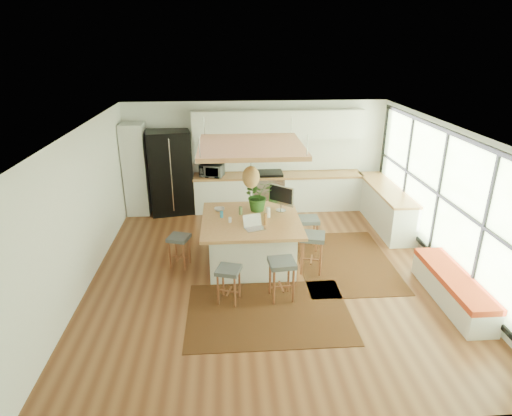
{
  "coord_description": "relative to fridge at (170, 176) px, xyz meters",
  "views": [
    {
      "loc": [
        -0.73,
        -7.05,
        4.11
      ],
      "look_at": [
        -0.2,
        0.5,
        1.1
      ],
      "focal_mm": 30.02,
      "sensor_mm": 36.0,
      "label": 1
    }
  ],
  "objects": [
    {
      "name": "floor",
      "position": [
        2.14,
        -3.21,
        -0.93
      ],
      "size": [
        7.0,
        7.0,
        0.0
      ],
      "primitive_type": "plane",
      "color": "#5D301A",
      "rests_on": "ground"
    },
    {
      "name": "ceiling",
      "position": [
        2.14,
        -3.21,
        1.78
      ],
      "size": [
        7.0,
        7.0,
        0.0
      ],
      "primitive_type": "plane",
      "rotation": [
        3.14,
        0.0,
        0.0
      ],
      "color": "white",
      "rests_on": "ground"
    },
    {
      "name": "wall_back",
      "position": [
        2.14,
        0.29,
        0.42
      ],
      "size": [
        6.5,
        0.0,
        6.5
      ],
      "primitive_type": "plane",
      "rotation": [
        1.57,
        0.0,
        0.0
      ],
      "color": "white",
      "rests_on": "ground"
    },
    {
      "name": "wall_front",
      "position": [
        2.14,
        -6.71,
        0.42
      ],
      "size": [
        6.5,
        0.0,
        6.5
      ],
      "primitive_type": "plane",
      "rotation": [
        -1.57,
        0.0,
        0.0
      ],
      "color": "white",
      "rests_on": "ground"
    },
    {
      "name": "wall_left",
      "position": [
        -1.11,
        -3.21,
        0.42
      ],
      "size": [
        0.0,
        7.0,
        7.0
      ],
      "primitive_type": "plane",
      "rotation": [
        1.57,
        0.0,
        1.57
      ],
      "color": "white",
      "rests_on": "ground"
    },
    {
      "name": "wall_right",
      "position": [
        5.39,
        -3.21,
        0.42
      ],
      "size": [
        0.0,
        7.0,
        7.0
      ],
      "primitive_type": "plane",
      "rotation": [
        1.57,
        0.0,
        -1.57
      ],
      "color": "white",
      "rests_on": "ground"
    },
    {
      "name": "window_wall",
      "position": [
        5.36,
        -3.21,
        0.47
      ],
      "size": [
        0.1,
        6.2,
        2.6
      ],
      "primitive_type": null,
      "color": "black",
      "rests_on": "wall_right"
    },
    {
      "name": "pantry",
      "position": [
        -0.81,
        -0.03,
        0.2
      ],
      "size": [
        0.55,
        0.6,
        2.25
      ],
      "primitive_type": "cube",
      "color": "silver",
      "rests_on": "floor"
    },
    {
      "name": "back_counter_base",
      "position": [
        2.69,
        -0.03,
        -0.49
      ],
      "size": [
        4.2,
        0.6,
        0.88
      ],
      "primitive_type": "cube",
      "color": "silver",
      "rests_on": "floor"
    },
    {
      "name": "back_counter_top",
      "position": [
        2.69,
        -0.03,
        -0.03
      ],
      "size": [
        4.24,
        0.64,
        0.05
      ],
      "primitive_type": "cube",
      "color": "#A6683B",
      "rests_on": "back_counter_base"
    },
    {
      "name": "backsplash",
      "position": [
        2.69,
        0.27,
        0.43
      ],
      "size": [
        4.2,
        0.02,
        0.8
      ],
      "primitive_type": "cube",
      "color": "white",
      "rests_on": "wall_back"
    },
    {
      "name": "upper_cabinets",
      "position": [
        2.69,
        0.11,
        1.22
      ],
      "size": [
        4.2,
        0.34,
        0.7
      ],
      "primitive_type": "cube",
      "color": "silver",
      "rests_on": "wall_back"
    },
    {
      "name": "range",
      "position": [
        2.44,
        -0.03,
        -0.43
      ],
      "size": [
        0.76,
        0.62,
        1.0
      ],
      "primitive_type": null,
      "color": "#A5A5AA",
      "rests_on": "floor"
    },
    {
      "name": "right_counter_base",
      "position": [
        5.07,
        -1.21,
        -0.49
      ],
      "size": [
        0.6,
        2.5,
        0.88
      ],
      "primitive_type": "cube",
      "color": "silver",
      "rests_on": "floor"
    },
    {
      "name": "right_counter_top",
      "position": [
        5.07,
        -1.21,
        -0.03
      ],
      "size": [
        0.64,
        2.54,
        0.05
      ],
      "primitive_type": "cube",
      "color": "#A6683B",
      "rests_on": "right_counter_base"
    },
    {
      "name": "window_bench",
      "position": [
        5.09,
        -4.41,
        -0.68
      ],
      "size": [
        0.52,
        2.0,
        0.5
      ],
      "primitive_type": null,
      "color": "silver",
      "rests_on": "floor"
    },
    {
      "name": "ceiling_panel",
      "position": [
        1.84,
        -2.81,
        1.12
      ],
      "size": [
        1.86,
        1.86,
        0.8
      ],
      "primitive_type": null,
      "color": "#A6683B",
      "rests_on": "ceiling"
    },
    {
      "name": "rug_near",
      "position": [
        2.01,
        -4.52,
        -0.92
      ],
      "size": [
        2.6,
        1.8,
        0.01
      ],
      "primitive_type": "cube",
      "color": "black",
      "rests_on": "floor"
    },
    {
      "name": "rug_right",
      "position": [
        3.67,
        -2.92,
        -0.92
      ],
      "size": [
        1.8,
        2.6,
        0.01
      ],
      "primitive_type": "cube",
      "color": "black",
      "rests_on": "floor"
    },
    {
      "name": "fridge",
      "position": [
        0.0,
        0.0,
        0.0
      ],
      "size": [
        1.16,
        0.98,
        2.07
      ],
      "primitive_type": null,
      "rotation": [
        0.0,
        0.0,
        0.19
      ],
      "color": "black",
      "rests_on": "floor"
    },
    {
      "name": "island",
      "position": [
        1.83,
        -2.83,
        -0.46
      ],
      "size": [
        1.85,
        1.85,
        0.93
      ],
      "primitive_type": null,
      "color": "#A6683B",
      "rests_on": "floor"
    },
    {
      "name": "stool_near_left",
      "position": [
        1.39,
        -4.15,
        -0.57
      ],
      "size": [
        0.47,
        0.47,
        0.63
      ],
      "primitive_type": null,
      "rotation": [
        0.0,
        0.0,
        -0.3
      ],
      "color": "#424649",
      "rests_on": "floor"
    },
    {
      "name": "stool_near_right",
      "position": [
        2.27,
        -4.11,
        -0.57
      ],
      "size": [
        0.46,
        0.46,
        0.72
      ],
      "primitive_type": null,
      "rotation": [
        0.0,
        0.0,
        0.1
      ],
      "color": "#424649",
      "rests_on": "floor"
    },
    {
      "name": "stool_right_front",
      "position": [
        2.95,
        -3.23,
        -0.57
      ],
      "size": [
        0.54,
        0.54,
        0.75
      ],
      "primitive_type": null,
      "rotation": [
        0.0,
        0.0,
        1.32
      ],
      "color": "#424649",
      "rests_on": "floor"
    },
    {
      "name": "stool_right_back",
      "position": [
        3.04,
        -2.33,
        -0.57
      ],
      "size": [
        0.42,
        0.42,
        0.7
      ],
      "primitive_type": null,
      "rotation": [
        0.0,
        0.0,
        1.56
      ],
      "color": "#424649",
      "rests_on": "floor"
    },
    {
      "name": "stool_left_side",
      "position": [
        0.46,
        -2.87,
        -0.57
      ],
      "size": [
        0.47,
        0.47,
        0.63
      ],
      "primitive_type": null,
      "rotation": [
        0.0,
        0.0,
        -1.88
      ],
      "color": "#424649",
      "rests_on": "floor"
    },
    {
      "name": "laptop",
      "position": [
        1.87,
        -3.3,
        0.12
      ],
      "size": [
        0.44,
        0.46,
        0.26
      ],
      "primitive_type": null,
      "rotation": [
        0.0,
        0.0,
        0.33
      ],
      "color": "#A5A5AA",
      "rests_on": "island"
    },
    {
      "name": "monitor",
      "position": [
        2.45,
        -2.46,
        0.26
      ],
      "size": [
        0.57,
        0.53,
        0.53
      ],
      "primitive_type": null,
      "rotation": [
        0.0,
        0.0,
        -0.71
      ],
      "color": "#A5A5AA",
      "rests_on": "island"
    },
    {
      "name": "microwave",
      "position": [
        1.03,
        -0.06,
        0.19
      ],
      "size": [
        0.62,
        0.45,
        0.38
      ],
      "primitive_type": "imported",
      "rotation": [
        0.0,
        0.0,
        -0.28
      ],
      "color": "#A5A5AA",
      "rests_on": "back_counter_top"
    },
    {
      "name": "island_plant",
      "position": [
        2.0,
        -2.39,
        0.25
      ],
      "size": [
        0.75,
        0.78,
        0.48
      ],
      "primitive_type": "imported",
      "rotation": [
        0.0,
        0.0,
        0.37
      ],
      "color": "#1E4C19",
      "rests_on": "island"
    },
    {
      "name": "island_bowl",
      "position": [
        1.24,
        -2.37,
        0.03
      ],
      "size": [
        0.22,
        0.22,
        0.05
      ],
      "primitive_type": "imported",
      "rotation": [
        0.0,
        0.0,
        0.09
      ],
      "color": "white",
      "rests_on": "island"
    },
    {
      "name": "island_bottle_0",
      "position": [
        1.28,
        -2.73,
        0.1
      ],
      "size": [
        0.07,
        0.07,
        0.19
      ],
      "primitive_type": "cylinder",
      "color": "#36A0D8",
      "rests_on": "island"
    },
    {
      "name": "island_bottle_1",
      "position": [
        1.43,
        -2.98,
        0.1
      ],
      "size": [
        0.07,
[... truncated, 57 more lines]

